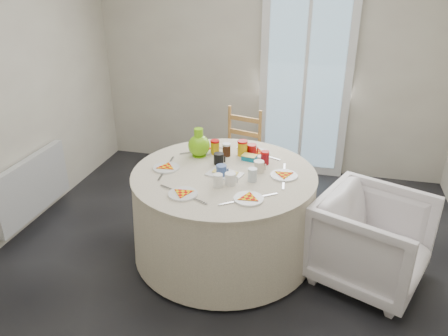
% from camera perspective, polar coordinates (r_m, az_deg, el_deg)
% --- Properties ---
extents(floor, '(4.00, 4.00, 0.00)m').
position_cam_1_polar(floor, '(3.74, 0.53, -12.36)').
color(floor, black).
rests_on(floor, ground).
extents(wall_back, '(4.00, 0.02, 2.60)m').
position_cam_1_polar(wall_back, '(5.02, 6.12, 13.87)').
color(wall_back, '#BCB5A3').
rests_on(wall_back, floor).
extents(glass_door, '(1.00, 0.08, 2.10)m').
position_cam_1_polar(glass_door, '(4.99, 10.52, 10.57)').
color(glass_door, silver).
rests_on(glass_door, floor).
extents(radiator, '(0.07, 1.00, 0.55)m').
position_cam_1_polar(radiator, '(4.47, -23.75, -2.21)').
color(radiator, silver).
rests_on(radiator, floor).
extents(table, '(1.52, 1.52, 0.77)m').
position_cam_1_polar(table, '(3.67, 0.00, -6.01)').
color(table, beige).
rests_on(table, floor).
extents(wooden_chair, '(0.50, 0.48, 0.92)m').
position_cam_1_polar(wooden_chair, '(4.58, 1.74, 1.94)').
color(wooden_chair, gold).
rests_on(wooden_chair, floor).
extents(armchair, '(0.96, 0.99, 0.79)m').
position_cam_1_polar(armchair, '(3.54, 18.82, -8.58)').
color(armchair, white).
rests_on(armchair, floor).
extents(place_settings, '(1.55, 1.55, 0.02)m').
position_cam_1_polar(place_settings, '(3.48, 0.00, -0.45)').
color(place_settings, white).
rests_on(place_settings, table).
extents(jar_cluster, '(0.53, 0.27, 0.15)m').
position_cam_1_polar(jar_cluster, '(3.71, 1.85, 2.08)').
color(jar_cluster, '#9A6E1B').
rests_on(jar_cluster, table).
extents(butter_tub, '(0.13, 0.11, 0.05)m').
position_cam_1_polar(butter_tub, '(3.70, 3.31, 1.39)').
color(butter_tub, '#0B6B88').
rests_on(butter_tub, table).
extents(green_pitcher, '(0.22, 0.22, 0.24)m').
position_cam_1_polar(green_pitcher, '(3.75, -3.30, 3.15)').
color(green_pitcher, '#75C810').
rests_on(green_pitcher, table).
extents(cheese_platter, '(0.31, 0.24, 0.03)m').
position_cam_1_polar(cheese_platter, '(3.44, 0.08, -0.76)').
color(cheese_platter, white).
rests_on(cheese_platter, table).
extents(mugs_glasses, '(0.74, 0.74, 0.11)m').
position_cam_1_polar(mugs_glasses, '(3.47, 1.67, 0.17)').
color(mugs_glasses, gray).
rests_on(mugs_glasses, table).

